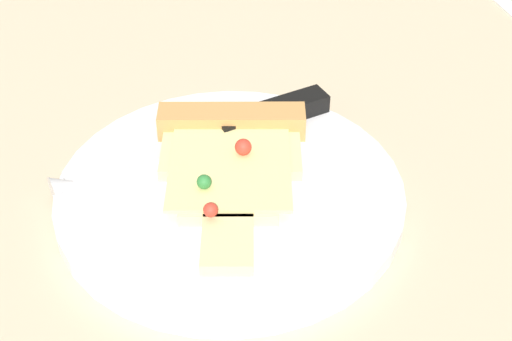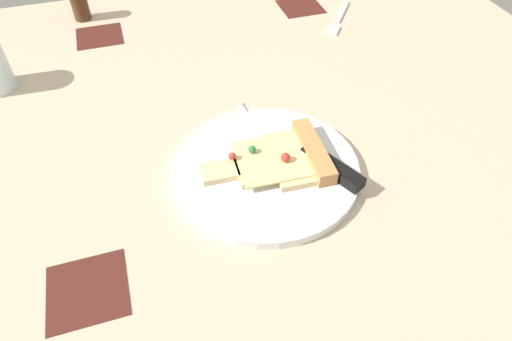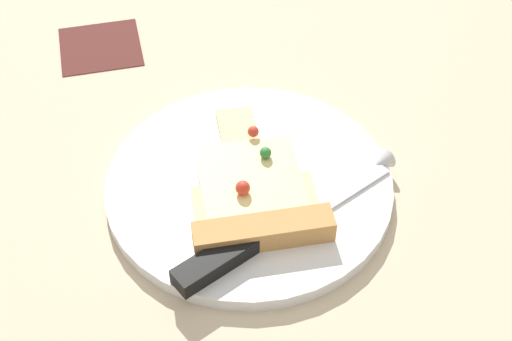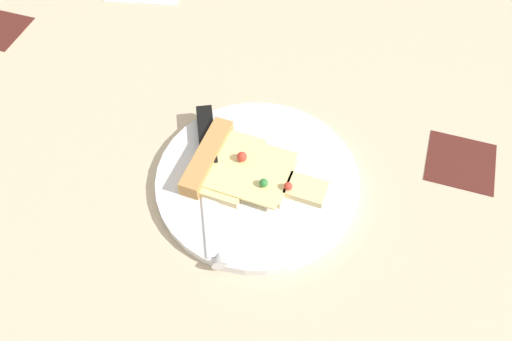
# 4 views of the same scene
# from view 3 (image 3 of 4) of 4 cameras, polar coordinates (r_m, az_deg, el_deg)

# --- Properties ---
(ground_plane) EXTENTS (1.24, 1.24, 0.03)m
(ground_plane) POSITION_cam_3_polar(r_m,az_deg,el_deg) (0.68, 2.98, -4.17)
(ground_plane) COLOR #C6B293
(ground_plane) RESTS_ON ground
(plate) EXTENTS (0.26, 0.26, 0.01)m
(plate) POSITION_cam_3_polar(r_m,az_deg,el_deg) (0.69, -0.52, -1.18)
(plate) COLOR silver
(plate) RESTS_ON ground_plane
(pizza_slice) EXTENTS (0.18, 0.12, 0.03)m
(pizza_slice) POSITION_cam_3_polar(r_m,az_deg,el_deg) (0.66, -0.13, -1.96)
(pizza_slice) COLOR beige
(pizza_slice) RESTS_ON plate
(knife) EXTENTS (0.12, 0.23, 0.02)m
(knife) POSITION_cam_3_polar(r_m,az_deg,el_deg) (0.64, 1.07, -4.51)
(knife) COLOR silver
(knife) RESTS_ON plate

